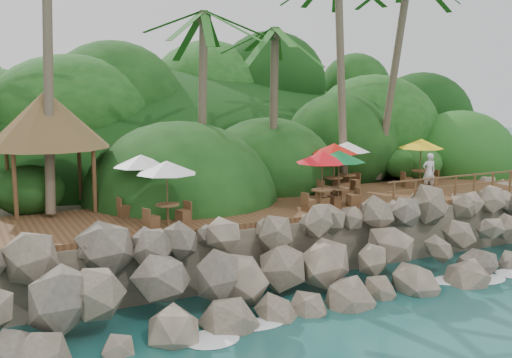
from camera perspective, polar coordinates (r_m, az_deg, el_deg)
name	(u,v)px	position (r m, az deg, el deg)	size (l,w,h in m)	color
ground	(342,311)	(19.89, 8.03, -12.18)	(140.00, 140.00, 0.00)	#19514F
land_base	(173,196)	(33.50, -7.77, -1.57)	(32.00, 25.20, 2.10)	gray
jungle_hill	(136,193)	(40.74, -11.21, -1.27)	(44.80, 28.00, 15.40)	#143811
seawall	(309,260)	(21.10, 4.96, -7.58)	(29.00, 4.00, 2.30)	gray
terrace	(256,209)	(24.22, 0.00, -2.80)	(26.00, 5.00, 0.20)	brown
jungle_foliage	(180,218)	(32.79, -7.15, -3.67)	(44.00, 16.00, 12.00)	#143811
foam_line	(336,307)	(20.11, 7.53, -11.84)	(25.20, 0.80, 0.06)	white
palapa	(47,119)	(24.55, -19.02, 5.32)	(4.70, 4.70, 4.60)	brown
dining_clusters	(237,161)	(23.46, -1.84, 1.69)	(22.95, 4.97, 2.26)	brown
railing	(465,183)	(27.46, 19.00, -0.39)	(8.30, 0.10, 1.00)	brown
waiter	(429,172)	(28.70, 15.91, 0.65)	(0.62, 0.41, 1.71)	silver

